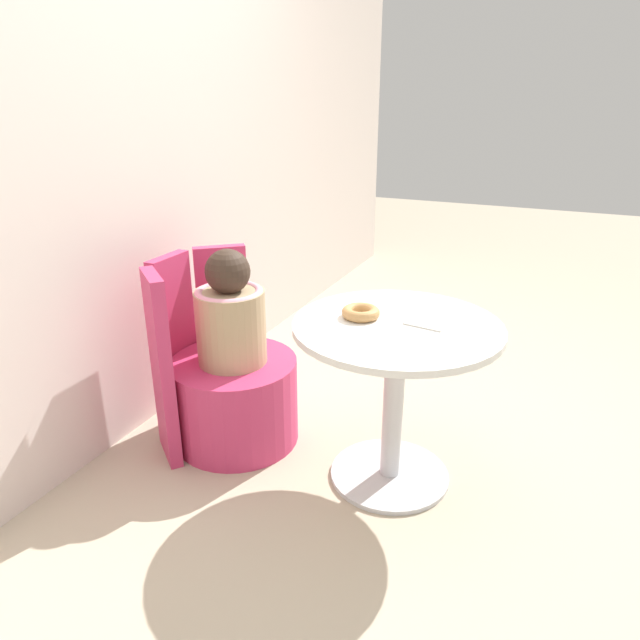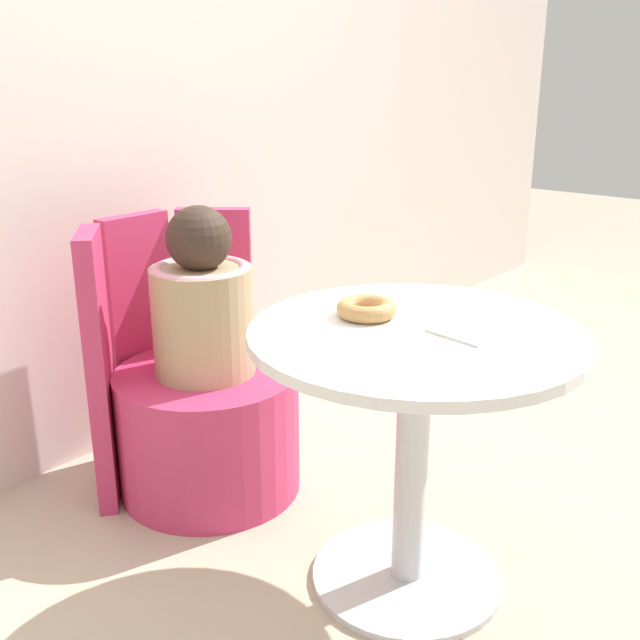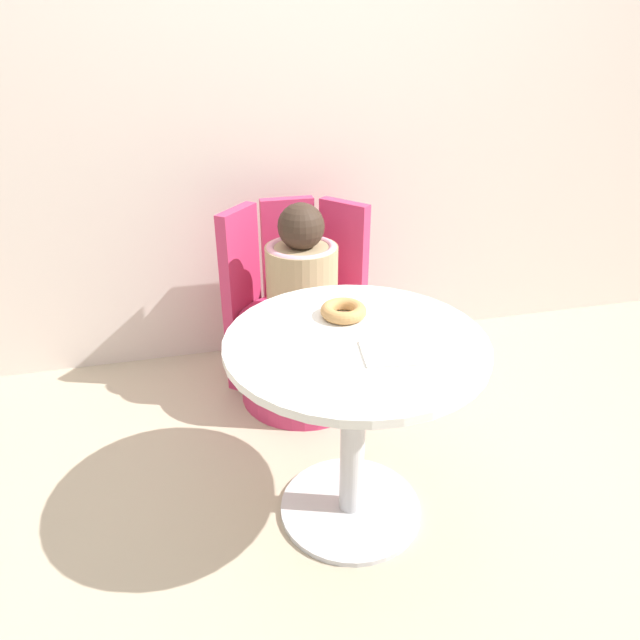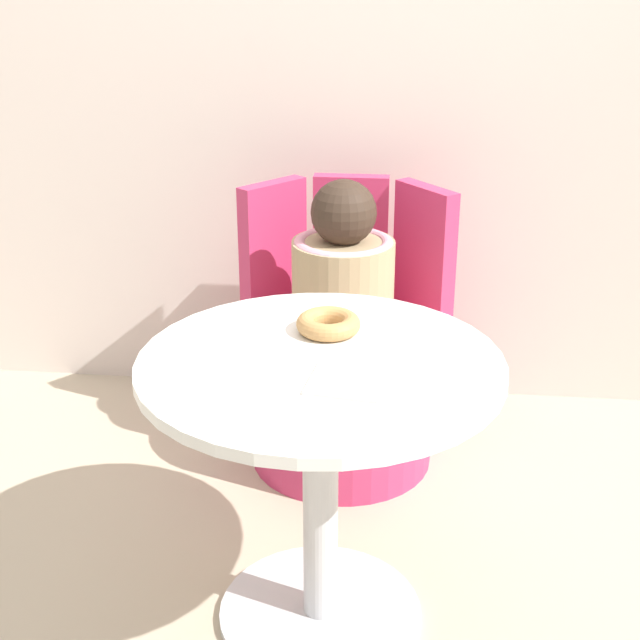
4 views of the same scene
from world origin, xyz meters
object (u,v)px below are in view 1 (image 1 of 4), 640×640
at_px(donut, 361,312).
at_px(child_figure, 230,315).
at_px(tub_chair, 236,400).
at_px(round_table, 395,369).

bearing_deg(donut, child_figure, 91.18).
relative_size(tub_chair, child_figure, 1.11).
distance_m(round_table, child_figure, 0.69).
height_order(round_table, child_figure, child_figure).
xyz_separation_m(round_table, donut, (0.00, 0.14, 0.19)).
bearing_deg(round_table, tub_chair, 90.72).
height_order(child_figure, donut, child_figure).
distance_m(round_table, tub_chair, 0.74).
bearing_deg(child_figure, tub_chair, 0.00).
relative_size(tub_chair, donut, 3.81).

